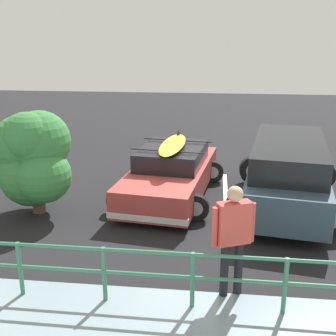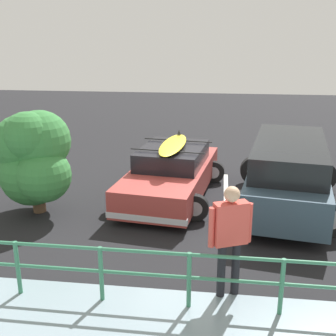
{
  "view_description": "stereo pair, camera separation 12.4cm",
  "coord_description": "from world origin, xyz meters",
  "px_view_note": "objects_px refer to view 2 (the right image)",
  "views": [
    {
      "loc": [
        -0.65,
        9.85,
        3.98
      ],
      "look_at": [
        0.45,
        0.15,
        0.95
      ],
      "focal_mm": 45.0,
      "sensor_mm": 36.0,
      "label": 1
    },
    {
      "loc": [
        -0.77,
        9.83,
        3.98
      ],
      "look_at": [
        0.45,
        0.15,
        0.95
      ],
      "focal_mm": 45.0,
      "sensor_mm": 36.0,
      "label": 2
    }
  ],
  "objects_px": {
    "person_bystander": "(230,232)",
    "bush_near_left": "(33,154)",
    "sedan_car": "(171,173)",
    "suv_car": "(288,172)"
  },
  "relations": [
    {
      "from": "person_bystander",
      "to": "bush_near_left",
      "type": "height_order",
      "value": "bush_near_left"
    },
    {
      "from": "person_bystander",
      "to": "bush_near_left",
      "type": "bearing_deg",
      "value": -32.06
    },
    {
      "from": "sedan_car",
      "to": "bush_near_left",
      "type": "xyz_separation_m",
      "value": [
        2.98,
        1.57,
        0.83
      ]
    },
    {
      "from": "sedan_car",
      "to": "suv_car",
      "type": "distance_m",
      "value": 2.91
    },
    {
      "from": "suv_car",
      "to": "sedan_car",
      "type": "bearing_deg",
      "value": -6.66
    },
    {
      "from": "suv_car",
      "to": "bush_near_left",
      "type": "xyz_separation_m",
      "value": [
        5.87,
        1.23,
        0.58
      ]
    },
    {
      "from": "sedan_car",
      "to": "suv_car",
      "type": "relative_size",
      "value": 0.9
    },
    {
      "from": "suv_car",
      "to": "bush_near_left",
      "type": "height_order",
      "value": "bush_near_left"
    },
    {
      "from": "suv_car",
      "to": "bush_near_left",
      "type": "distance_m",
      "value": 6.02
    },
    {
      "from": "sedan_car",
      "to": "bush_near_left",
      "type": "bearing_deg",
      "value": 27.71
    }
  ]
}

